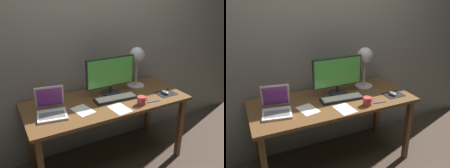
# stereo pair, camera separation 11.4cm
# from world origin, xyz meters

# --- Properties ---
(ground_plane) EXTENTS (4.80, 4.80, 0.00)m
(ground_plane) POSITION_xyz_m (0.00, 0.00, 0.00)
(ground_plane) COLOR #47382D
(ground_plane) RESTS_ON ground
(back_wall) EXTENTS (4.80, 0.06, 2.60)m
(back_wall) POSITION_xyz_m (0.00, 0.40, 1.30)
(back_wall) COLOR gray
(back_wall) RESTS_ON ground
(desk) EXTENTS (1.60, 0.70, 0.74)m
(desk) POSITION_xyz_m (0.00, 0.00, 0.66)
(desk) COLOR brown
(desk) RESTS_ON ground
(monitor) EXTENTS (0.53, 0.20, 0.39)m
(monitor) POSITION_xyz_m (0.11, 0.12, 0.95)
(monitor) COLOR #28282B
(monitor) RESTS_ON desk
(keyboard_main) EXTENTS (0.45, 0.17, 0.03)m
(keyboard_main) POSITION_xyz_m (0.09, -0.03, 0.75)
(keyboard_main) COLOR black
(keyboard_main) RESTS_ON desk
(laptop) EXTENTS (0.29, 0.30, 0.23)m
(laptop) POSITION_xyz_m (-0.55, -0.01, 0.81)
(laptop) COLOR silver
(laptop) RESTS_ON desk
(desk_lamp) EXTENTS (0.19, 0.19, 0.45)m
(desk_lamp) POSITION_xyz_m (0.45, 0.17, 1.06)
(desk_lamp) COLOR beige
(desk_lamp) RESTS_ON desk
(mousepad) EXTENTS (0.20, 0.16, 0.00)m
(mousepad) POSITION_xyz_m (0.62, -0.16, 0.74)
(mousepad) COLOR black
(mousepad) RESTS_ON desk
(mouse) EXTENTS (0.06, 0.10, 0.03)m
(mouse) POSITION_xyz_m (0.60, -0.16, 0.76)
(mouse) COLOR slate
(mouse) RESTS_ON mousepad
(coffee_mug) EXTENTS (0.12, 0.08, 0.08)m
(coffee_mug) POSITION_xyz_m (0.24, -0.25, 0.78)
(coffee_mug) COLOR #CC3F3F
(coffee_mug) RESTS_ON desk
(paper_sheet_near_mouse) EXTENTS (0.19, 0.24, 0.00)m
(paper_sheet_near_mouse) POSITION_xyz_m (-0.29, -0.09, 0.74)
(paper_sheet_near_mouse) COLOR white
(paper_sheet_near_mouse) RESTS_ON desk
(paper_sheet_by_keyboard) EXTENTS (0.17, 0.22, 0.00)m
(paper_sheet_by_keyboard) POSITION_xyz_m (0.02, -0.23, 0.74)
(paper_sheet_by_keyboard) COLOR white
(paper_sheet_by_keyboard) RESTS_ON desk
(pen) EXTENTS (0.14, 0.02, 0.01)m
(pen) POSITION_xyz_m (0.38, -0.26, 0.74)
(pen) COLOR #2633A5
(pen) RESTS_ON desk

